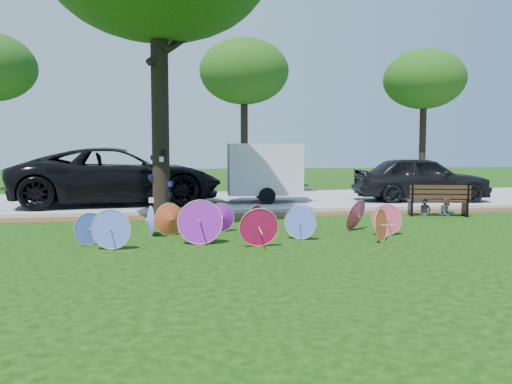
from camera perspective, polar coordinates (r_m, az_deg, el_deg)
The scene contains 12 objects.
ground at distance 10.14m, azimuth -0.88°, elevation -6.02°, with size 90.00×90.00×0.00m, color black.
mulch_strip at distance 14.55m, azimuth -3.61°, elevation -2.75°, with size 90.00×1.00×0.01m, color #472D16.
curb at distance 15.24m, azimuth -3.89°, elevation -2.21°, with size 90.00×0.30×0.12m, color #B7B5AD.
street at distance 19.35m, azimuth -5.14°, elevation -0.92°, with size 90.00×8.00×0.01m, color gray.
parasol_pile at distance 10.73m, azimuth -1.24°, elevation -3.39°, with size 7.08×2.20×0.93m.
black_van at distance 18.35m, azimuth -15.37°, elevation 1.75°, with size 3.33×7.22×2.01m, color black.
dark_pickup at distance 19.88m, azimuth 18.30°, elevation 1.45°, with size 2.01×4.98×1.70m, color black.
cargo_trailer at distance 18.48m, azimuth 0.99°, elevation 2.64°, with size 2.65×1.68×2.46m, color silver.
park_bench at distance 15.54m, azimuth 20.02°, elevation -0.90°, with size 1.73×0.66×0.90m, color black, non-canonical shape.
person_left at distance 15.41m, azimuth 18.80°, elevation -0.72°, with size 0.37×0.24×1.01m, color #3B3E51.
person_right at distance 15.75m, azimuth 21.04°, elevation -0.48°, with size 0.54×0.42×1.11m, color silver.
bg_trees at distance 25.63m, azimuth -2.98°, elevation 13.37°, with size 26.40×5.35×7.40m.
Camera 1 is at (-1.53, -9.85, 1.88)m, focal length 35.00 mm.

